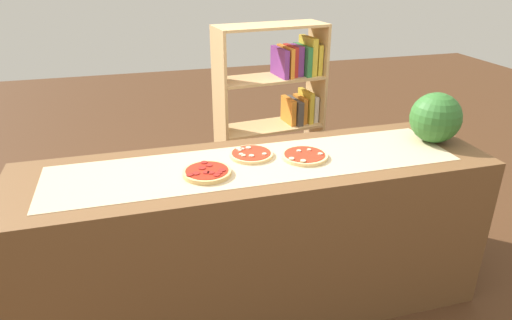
% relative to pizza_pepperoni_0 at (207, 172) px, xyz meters
% --- Properties ---
extents(ground_plane, '(12.00, 12.00, 0.00)m').
position_rel_pizza_pepperoni_0_xyz_m(ground_plane, '(0.26, 0.06, -0.91)').
color(ground_plane, '#4C2D19').
extents(counter, '(2.47, 0.69, 0.89)m').
position_rel_pizza_pepperoni_0_xyz_m(counter, '(0.26, 0.06, -0.46)').
color(counter, brown).
rests_on(counter, ground_plane).
extents(parchment_paper, '(2.09, 0.48, 0.00)m').
position_rel_pizza_pepperoni_0_xyz_m(parchment_paper, '(0.26, 0.06, -0.01)').
color(parchment_paper, tan).
rests_on(parchment_paper, counter).
extents(pizza_pepperoni_0, '(0.24, 0.24, 0.03)m').
position_rel_pizza_pepperoni_0_xyz_m(pizza_pepperoni_0, '(0.00, 0.00, 0.00)').
color(pizza_pepperoni_0, '#DBB26B').
rests_on(pizza_pepperoni_0, parchment_paper).
extents(pizza_mushroom_1, '(0.23, 0.23, 0.03)m').
position_rel_pizza_pepperoni_0_xyz_m(pizza_mushroom_1, '(0.26, 0.16, -0.00)').
color(pizza_mushroom_1, '#E5C17F').
rests_on(pizza_mushroom_1, parchment_paper).
extents(pizza_mushroom_2, '(0.24, 0.24, 0.03)m').
position_rel_pizza_pepperoni_0_xyz_m(pizza_mushroom_2, '(0.53, 0.06, -0.00)').
color(pizza_mushroom_2, '#E5C17F').
rests_on(pizza_mushroom_2, parchment_paper).
extents(watermelon, '(0.28, 0.28, 0.28)m').
position_rel_pizza_pepperoni_0_xyz_m(watermelon, '(1.32, 0.09, 0.13)').
color(watermelon, '#2D6628').
rests_on(watermelon, counter).
extents(bookshelf, '(0.79, 0.37, 1.44)m').
position_rel_pizza_pepperoni_0_xyz_m(bookshelf, '(0.74, 1.03, -0.18)').
color(bookshelf, tan).
rests_on(bookshelf, ground_plane).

